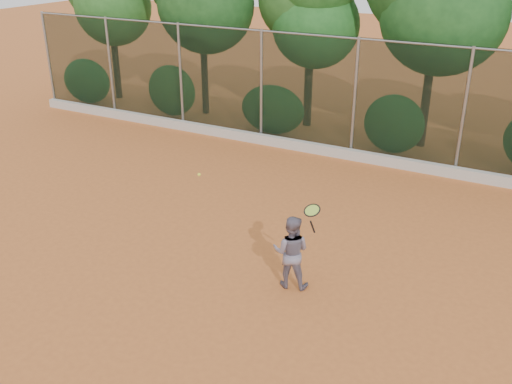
% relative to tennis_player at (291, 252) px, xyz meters
% --- Properties ---
extents(ground, '(80.00, 80.00, 0.00)m').
position_rel_tennis_player_xyz_m(ground, '(-1.27, 0.02, -0.72)').
color(ground, '#C7692F').
rests_on(ground, ground).
extents(concrete_curb, '(24.00, 0.20, 0.30)m').
position_rel_tennis_player_xyz_m(concrete_curb, '(-1.27, 6.84, -0.57)').
color(concrete_curb, beige).
rests_on(concrete_curb, ground).
extents(tennis_player, '(0.81, 0.69, 1.44)m').
position_rel_tennis_player_xyz_m(tennis_player, '(0.00, 0.00, 0.00)').
color(tennis_player, slate).
rests_on(tennis_player, ground).
extents(chainlink_fence, '(24.09, 0.09, 3.50)m').
position_rel_tennis_player_xyz_m(chainlink_fence, '(-1.27, 7.02, 1.14)').
color(chainlink_fence, black).
rests_on(chainlink_fence, ground).
extents(tennis_racket, '(0.36, 0.34, 0.57)m').
position_rel_tennis_player_xyz_m(tennis_racket, '(0.43, -0.11, 0.96)').
color(tennis_racket, black).
rests_on(tennis_racket, ground).
extents(tennis_ball_in_flight, '(0.07, 0.07, 0.07)m').
position_rel_tennis_player_xyz_m(tennis_ball_in_flight, '(-2.18, 0.33, 0.99)').
color(tennis_ball_in_flight, '#F5F637').
rests_on(tennis_ball_in_flight, ground).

